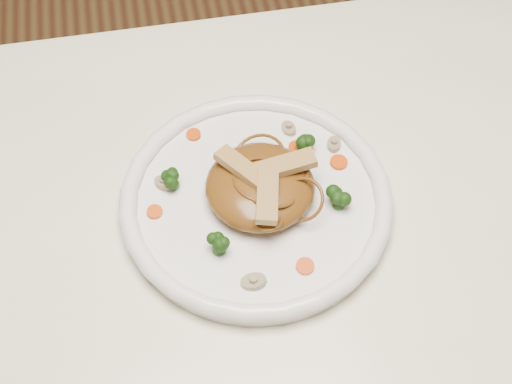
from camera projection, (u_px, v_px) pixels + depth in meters
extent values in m
cube|color=white|center=(252.00, 276.00, 0.79)|extent=(1.20, 0.80, 0.04)
cylinder|color=brown|center=(504.00, 170.00, 1.35)|extent=(0.06, 0.06, 0.71)
cylinder|color=white|center=(256.00, 203.00, 0.81)|extent=(0.33, 0.33, 0.02)
ellipsoid|color=brown|center=(260.00, 186.00, 0.80)|extent=(0.14, 0.14, 0.04)
cube|color=tan|center=(285.00, 165.00, 0.78)|extent=(0.07, 0.03, 0.01)
cube|color=tan|center=(241.00, 167.00, 0.78)|extent=(0.06, 0.06, 0.01)
cube|color=tan|center=(267.00, 195.00, 0.76)|extent=(0.04, 0.07, 0.01)
cylinder|color=#EA3F08|center=(297.00, 147.00, 0.85)|extent=(0.02, 0.02, 0.00)
cylinder|color=#EA3F08|center=(155.00, 212.00, 0.80)|extent=(0.02, 0.02, 0.00)
cylinder|color=#EA3F08|center=(339.00, 162.00, 0.84)|extent=(0.02, 0.02, 0.00)
cylinder|color=#EA3F08|center=(194.00, 135.00, 0.86)|extent=(0.02, 0.02, 0.00)
cylinder|color=#EA3F08|center=(305.00, 266.00, 0.76)|extent=(0.02, 0.02, 0.00)
cylinder|color=tan|center=(254.00, 282.00, 0.74)|extent=(0.03, 0.03, 0.01)
cylinder|color=tan|center=(334.00, 144.00, 0.85)|extent=(0.03, 0.03, 0.01)
cylinder|color=tan|center=(164.00, 183.00, 0.82)|extent=(0.03, 0.03, 0.01)
cylinder|color=tan|center=(289.00, 128.00, 0.87)|extent=(0.03, 0.03, 0.01)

